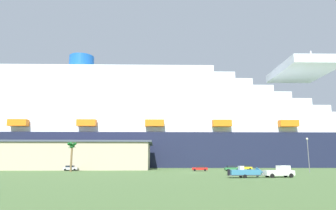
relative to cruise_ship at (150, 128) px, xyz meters
name	(u,v)px	position (x,y,z in m)	size (l,w,h in m)	color
ground_plane	(182,169)	(12.27, -33.94, -18.24)	(600.00, 600.00, 0.00)	#4C6B38
cruise_ship	(150,128)	(0.00, 0.00, 0.00)	(290.41, 38.83, 64.61)	#191E38
terminal_building	(71,156)	(-27.72, -34.15, -13.43)	(58.41, 28.16, 9.57)	#B7A88C
pickup_truck	(280,172)	(26.31, -88.35, -17.19)	(5.79, 2.78, 2.20)	white
small_boat_on_trailer	(248,172)	(20.03, -89.07, -17.28)	(7.71, 2.67, 2.15)	#595960
palm_tree	(72,148)	(-20.96, -57.95, -11.68)	(2.95, 2.84, 8.31)	brown
street_lamp	(308,150)	(43.74, -64.99, -12.39)	(0.56, 0.56, 9.14)	slate
parked_car_yellow_taxi	(245,167)	(32.44, -43.88, -17.40)	(4.73, 2.44, 1.58)	yellow
parked_car_green_wagon	(232,168)	(25.59, -53.81, -17.41)	(4.31, 2.13, 1.58)	#2D723F
parked_car_red_hatchback	(200,168)	(16.16, -53.44, -17.40)	(4.89, 2.66, 1.58)	red
parked_car_silver_sedan	(70,168)	(-23.49, -49.12, -17.40)	(4.37, 2.39, 1.58)	silver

